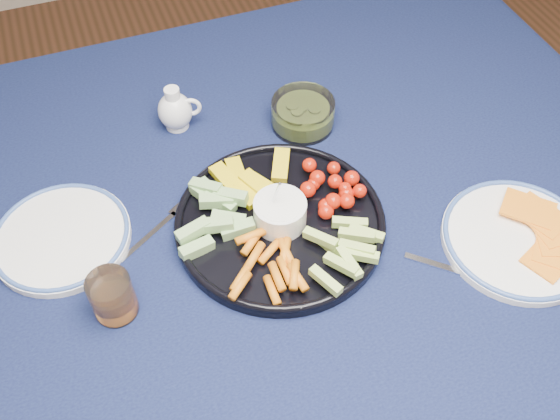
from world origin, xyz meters
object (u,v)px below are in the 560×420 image
object	(u,v)px
cheese_plate	(519,238)
juice_tumbler	(113,298)
dining_table	(212,238)
creamer_pitcher	(176,110)
crudite_platter	(279,220)
side_plate_extra	(61,237)
pickle_bowl	(303,114)

from	to	relation	value
cheese_plate	juice_tumbler	distance (m)	0.65
dining_table	cheese_plate	distance (m)	0.53
creamer_pitcher	cheese_plate	size ratio (longest dim) A/B	0.36
crudite_platter	cheese_plate	world-z (taller)	crudite_platter
dining_table	crudite_platter	world-z (taller)	crudite_platter
crudite_platter	side_plate_extra	bearing A→B (deg)	163.72
pickle_bowl	side_plate_extra	size ratio (longest dim) A/B	0.53
cheese_plate	creamer_pitcher	bearing A→B (deg)	134.15
crudite_platter	juice_tumbler	xyz separation A→B (m)	(-0.29, -0.06, 0.01)
dining_table	creamer_pitcher	world-z (taller)	creamer_pitcher
creamer_pitcher	pickle_bowl	world-z (taller)	creamer_pitcher
dining_table	side_plate_extra	xyz separation A→B (m)	(-0.24, 0.02, 0.10)
creamer_pitcher	juice_tumbler	size ratio (longest dim) A/B	1.16
dining_table	creamer_pitcher	distance (m)	0.25
crudite_platter	juice_tumbler	world-z (taller)	crudite_platter
dining_table	side_plate_extra	bearing A→B (deg)	175.65
creamer_pitcher	cheese_plate	xyz separation A→B (m)	(0.45, -0.47, -0.03)
pickle_bowl	juice_tumbler	size ratio (longest dim) A/B	1.54
dining_table	crudite_platter	distance (m)	0.17
dining_table	pickle_bowl	world-z (taller)	pickle_bowl
side_plate_extra	crudite_platter	bearing A→B (deg)	-16.28
dining_table	creamer_pitcher	bearing A→B (deg)	88.84
creamer_pitcher	side_plate_extra	xyz separation A→B (m)	(-0.25, -0.20, -0.03)
side_plate_extra	dining_table	bearing A→B (deg)	-4.35
crudite_platter	cheese_plate	bearing A→B (deg)	-25.02
juice_tumbler	cheese_plate	bearing A→B (deg)	-9.29
pickle_bowl	cheese_plate	size ratio (longest dim) A/B	0.48
creamer_pitcher	cheese_plate	bearing A→B (deg)	-45.85
dining_table	crudite_platter	bearing A→B (deg)	-39.36
juice_tumbler	side_plate_extra	world-z (taller)	juice_tumbler
crudite_platter	pickle_bowl	size ratio (longest dim) A/B	2.92
cheese_plate	crudite_platter	bearing A→B (deg)	154.98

